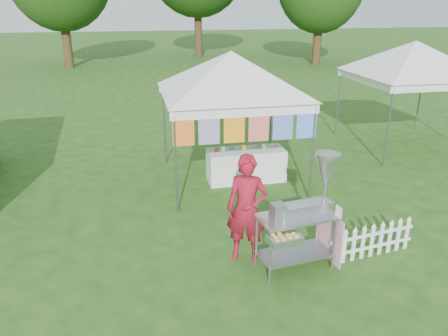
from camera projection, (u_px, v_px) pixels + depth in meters
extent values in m
plane|color=#1F4B15|center=(276.00, 258.00, 7.28)|extent=(120.00, 120.00, 0.00)
cylinder|color=#59595E|center=(176.00, 162.00, 8.53)|extent=(0.04, 0.04, 2.10)
cylinder|color=#59595E|center=(312.00, 153.00, 9.08)|extent=(0.04, 0.04, 2.10)
cylinder|color=#59595E|center=(164.00, 125.00, 11.13)|extent=(0.04, 0.04, 2.10)
cylinder|color=#59595E|center=(271.00, 119.00, 11.67)|extent=(0.04, 0.04, 2.10)
cube|color=white|center=(247.00, 111.00, 8.46)|extent=(3.00, 0.03, 0.22)
cube|color=white|center=(219.00, 85.00, 11.06)|extent=(3.00, 0.03, 0.22)
pyramid|color=white|center=(231.00, 51.00, 9.40)|extent=(4.24, 4.24, 0.90)
cylinder|color=#59595E|center=(247.00, 107.00, 8.44)|extent=(3.00, 0.03, 0.03)
cube|color=red|center=(183.00, 128.00, 8.32)|extent=(0.42, 0.01, 0.70)
cube|color=#34C4C3|center=(209.00, 127.00, 8.42)|extent=(0.42, 0.01, 0.70)
cube|color=orange|center=(234.00, 126.00, 8.51)|extent=(0.42, 0.01, 0.70)
cube|color=#C1188A|center=(259.00, 124.00, 8.61)|extent=(0.42, 0.01, 0.70)
cube|color=purple|center=(283.00, 123.00, 8.70)|extent=(0.42, 0.01, 0.70)
cube|color=#1A2BD4|center=(307.00, 122.00, 8.80)|extent=(0.42, 0.01, 0.70)
cylinder|color=#59595E|center=(388.00, 127.00, 10.96)|extent=(0.04, 0.04, 2.10)
cylinder|color=#59595E|center=(338.00, 103.00, 13.55)|extent=(0.04, 0.04, 2.10)
cylinder|color=#59595E|center=(420.00, 99.00, 14.09)|extent=(0.04, 0.04, 2.10)
cube|color=white|center=(445.00, 87.00, 10.89)|extent=(3.00, 0.03, 0.22)
cube|color=white|center=(384.00, 70.00, 13.48)|extent=(3.00, 0.03, 0.22)
pyramid|color=white|center=(417.00, 41.00, 11.83)|extent=(4.24, 4.24, 0.90)
cylinder|color=#59595E|center=(445.00, 84.00, 10.86)|extent=(3.00, 0.03, 0.03)
cylinder|color=#372314|center=(66.00, 35.00, 27.35)|extent=(0.56, 0.56, 3.96)
cylinder|color=#372314|center=(198.00, 23.00, 32.57)|extent=(0.56, 0.56, 4.84)
cylinder|color=#372314|center=(317.00, 37.00, 28.66)|extent=(0.56, 0.56, 3.52)
cylinder|color=gray|center=(270.00, 257.00, 6.47)|extent=(0.05, 0.05, 0.90)
cylinder|color=gray|center=(334.00, 244.00, 6.83)|extent=(0.05, 0.05, 0.90)
cylinder|color=gray|center=(256.00, 241.00, 6.91)|extent=(0.05, 0.05, 0.90)
cylinder|color=gray|center=(317.00, 229.00, 7.27)|extent=(0.05, 0.05, 0.90)
cube|color=gray|center=(294.00, 253.00, 6.94)|extent=(1.22, 0.73, 0.02)
cube|color=#B7B7BC|center=(297.00, 217.00, 6.71)|extent=(1.28, 0.77, 0.04)
cube|color=#B7B7BC|center=(306.00, 208.00, 6.77)|extent=(0.88, 0.37, 0.15)
cube|color=gray|center=(278.00, 211.00, 6.61)|extent=(0.23, 0.25, 0.22)
cylinder|color=gray|center=(326.00, 184.00, 6.75)|extent=(0.06, 0.06, 0.90)
cone|color=#B7B7BC|center=(327.00, 169.00, 6.66)|extent=(0.41, 0.41, 0.40)
cylinder|color=#B7B7BC|center=(328.00, 155.00, 6.58)|extent=(0.43, 0.43, 0.06)
cube|color=#B7B7BC|center=(285.00, 239.00, 6.28)|extent=(0.52, 0.37, 0.10)
cube|color=pink|center=(328.00, 236.00, 7.07)|extent=(0.13, 0.75, 0.81)
cube|color=white|center=(339.00, 212.00, 6.59)|extent=(0.04, 0.14, 0.18)
imported|color=maroon|center=(247.00, 209.00, 6.96)|extent=(0.78, 0.66, 1.80)
cube|color=white|center=(335.00, 250.00, 6.98)|extent=(0.07, 0.03, 0.56)
cube|color=white|center=(344.00, 248.00, 7.04)|extent=(0.07, 0.03, 0.56)
cube|color=white|center=(354.00, 246.00, 7.10)|extent=(0.07, 0.03, 0.56)
cube|color=white|center=(363.00, 244.00, 7.16)|extent=(0.07, 0.03, 0.56)
cube|color=white|center=(372.00, 242.00, 7.22)|extent=(0.07, 0.03, 0.56)
cube|color=white|center=(381.00, 240.00, 7.27)|extent=(0.07, 0.03, 0.56)
cube|color=white|center=(390.00, 238.00, 7.33)|extent=(0.07, 0.03, 0.56)
cube|color=white|center=(398.00, 236.00, 7.39)|extent=(0.07, 0.03, 0.56)
cube|color=white|center=(407.00, 234.00, 7.45)|extent=(0.07, 0.03, 0.56)
cube|color=white|center=(371.00, 247.00, 7.25)|extent=(1.61, 0.26, 0.05)
cube|color=white|center=(373.00, 234.00, 7.17)|extent=(1.61, 0.26, 0.05)
cube|color=white|center=(246.00, 165.00, 10.31)|extent=(1.80, 0.70, 0.76)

